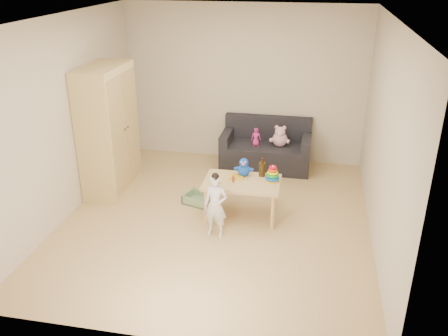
% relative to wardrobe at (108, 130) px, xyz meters
% --- Properties ---
extents(room, '(4.50, 4.50, 4.50)m').
position_rel_wardrobe_xyz_m(room, '(1.73, -0.62, 0.36)').
color(room, tan).
rests_on(room, ground).
extents(wardrobe, '(0.52, 1.04, 1.87)m').
position_rel_wardrobe_xyz_m(wardrobe, '(0.00, 0.00, 0.00)').
color(wardrobe, tan).
rests_on(wardrobe, ground).
extents(sofa, '(1.46, 0.73, 0.41)m').
position_rel_wardrobe_xyz_m(sofa, '(2.17, 1.24, -0.73)').
color(sofa, black).
rests_on(sofa, ground).
extents(play_table, '(1.01, 0.64, 0.53)m').
position_rel_wardrobe_xyz_m(play_table, '(2.04, -0.47, -0.67)').
color(play_table, tan).
rests_on(play_table, ground).
extents(storage_bin, '(0.50, 0.43, 0.13)m').
position_rel_wardrobe_xyz_m(storage_bin, '(1.40, -0.21, -0.87)').
color(storage_bin, gray).
rests_on(storage_bin, ground).
extents(toddler, '(0.33, 0.24, 0.81)m').
position_rel_wardrobe_xyz_m(toddler, '(1.80, -1.00, -0.53)').
color(toddler, silver).
rests_on(toddler, ground).
extents(pink_bear, '(0.32, 0.29, 0.30)m').
position_rel_wardrobe_xyz_m(pink_bear, '(2.40, 1.21, -0.38)').
color(pink_bear, '#DCA2B1').
rests_on(pink_bear, sofa).
extents(doll, '(0.17, 0.13, 0.30)m').
position_rel_wardrobe_xyz_m(doll, '(2.01, 1.16, -0.38)').
color(doll, '#E02A8F').
rests_on(doll, sofa).
extents(ring_stacker, '(0.19, 0.19, 0.21)m').
position_rel_wardrobe_xyz_m(ring_stacker, '(2.43, -0.39, -0.32)').
color(ring_stacker, '#FFB50D').
rests_on(ring_stacker, play_table).
extents(brown_bottle, '(0.09, 0.09, 0.26)m').
position_rel_wardrobe_xyz_m(brown_bottle, '(2.28, -0.26, -0.30)').
color(brown_bottle, black).
rests_on(brown_bottle, play_table).
extents(blue_plush, '(0.22, 0.17, 0.26)m').
position_rel_wardrobe_xyz_m(blue_plush, '(2.04, -0.29, -0.28)').
color(blue_plush, blue).
rests_on(blue_plush, play_table).
extents(wooden_figure, '(0.04, 0.04, 0.11)m').
position_rel_wardrobe_xyz_m(wooden_figure, '(1.93, -0.53, -0.36)').
color(wooden_figure, brown).
rests_on(wooden_figure, play_table).
extents(yellow_book, '(0.20, 0.20, 0.01)m').
position_rel_wardrobe_xyz_m(yellow_book, '(1.95, -0.37, -0.40)').
color(yellow_book, gold).
rests_on(yellow_book, play_table).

